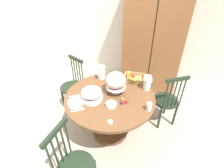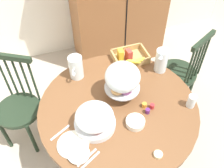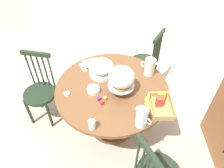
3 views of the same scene
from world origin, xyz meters
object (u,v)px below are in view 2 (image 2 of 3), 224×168
pastry_stand_with_dome (122,78)px  cereal_basket (130,57)px  fruit_platter_covered (95,119)px  china_plate_small (79,154)px  china_plate_large (73,144)px  dining_table (118,121)px  cereal_bowl (135,122)px  windsor_chair_by_cabinet (20,108)px  milk_pitcher (76,68)px  windsor_chair_near_window (179,74)px  butter_dish (158,155)px  orange_juice_pitcher (161,61)px  drinking_glass (192,101)px

pastry_stand_with_dome → cereal_basket: size_ratio=1.09×
fruit_platter_covered → cereal_basket: fruit_platter_covered is taller
fruit_platter_covered → china_plate_small: bearing=-131.8°
fruit_platter_covered → china_plate_large: 0.23m
dining_table → cereal_basket: bearing=58.9°
cereal_bowl → china_plate_small: bearing=-166.7°
windsor_chair_by_cabinet → milk_pitcher: (0.56, -0.06, 0.38)m
windsor_chair_near_window → pastry_stand_with_dome: 0.96m
windsor_chair_near_window → pastry_stand_with_dome: bearing=-158.3°
china_plate_large → windsor_chair_by_cabinet: bearing=118.0°
pastry_stand_with_dome → cereal_bowl: 0.34m
dining_table → milk_pitcher: milk_pitcher is taller
windsor_chair_by_cabinet → butter_dish: bearing=-47.3°
orange_juice_pitcher → china_plate_small: orange_juice_pitcher is taller
orange_juice_pitcher → china_plate_large: orange_juice_pitcher is taller
china_plate_large → orange_juice_pitcher: bearing=28.1°
cereal_basket → fruit_platter_covered: bearing=-130.9°
butter_dish → pastry_stand_with_dome: bearing=94.1°
china_plate_small → drinking_glass: 0.93m
dining_table → china_plate_large: size_ratio=5.68×
windsor_chair_by_cabinet → butter_dish: 1.35m
dining_table → butter_dish: butter_dish is taller
china_plate_small → drinking_glass: drinking_glass is taller
dining_table → pastry_stand_with_dome: (0.06, 0.10, 0.40)m
windsor_chair_by_cabinet → fruit_platter_covered: (0.56, -0.60, 0.37)m
dining_table → milk_pitcher: 0.57m
dining_table → windsor_chair_near_window: bearing=25.7°
china_plate_small → drinking_glass: (0.92, 0.12, 0.04)m
windsor_chair_by_cabinet → orange_juice_pitcher: (1.28, -0.22, 0.39)m
cereal_bowl → drinking_glass: (0.47, 0.02, 0.03)m
windsor_chair_near_window → pastry_stand_with_dome: pastry_stand_with_dome is taller
china_plate_large → china_plate_small: china_plate_small is taller
dining_table → orange_juice_pitcher: bearing=28.4°
butter_dish → windsor_chair_by_cabinet: bearing=132.7°
fruit_platter_covered → windsor_chair_near_window: bearing=26.1°
china_plate_small → cereal_basket: bearing=48.9°
dining_table → drinking_glass: drinking_glass is taller
china_plate_large → china_plate_small: bearing=-77.7°
orange_juice_pitcher → butter_dish: (-0.39, -0.74, -0.09)m
pastry_stand_with_dome → milk_pitcher: (-0.29, 0.33, -0.10)m
fruit_platter_covered → butter_dish: (0.33, -0.36, -0.07)m
windsor_chair_by_cabinet → drinking_glass: (1.32, -0.67, 0.34)m
orange_juice_pitcher → fruit_platter_covered: bearing=-151.9°
butter_dish → milk_pitcher: bearing=110.0°
dining_table → drinking_glass: 0.62m
windsor_chair_near_window → drinking_glass: (-0.30, -0.58, 0.34)m
windsor_chair_near_window → butter_dish: (-0.73, -0.88, 0.30)m
windsor_chair_near_window → china_plate_large: (-1.24, -0.62, 0.29)m
orange_juice_pitcher → drinking_glass: (0.04, -0.45, -0.04)m
orange_juice_pitcher → drinking_glass: size_ratio=1.97×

